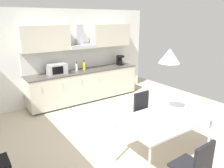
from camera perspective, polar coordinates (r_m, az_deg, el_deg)
ground_plane at (r=4.32m, az=1.17°, el=-15.54°), size 7.37×8.26×0.02m
wall_back at (r=6.22m, az=-14.22°, el=6.81°), size 5.89×0.10×2.55m
kitchen_counter at (r=6.34m, az=-7.11°, el=-0.30°), size 3.25×0.67×0.89m
backsplash_tile at (r=6.43m, az=-8.64°, el=6.53°), size 3.23×0.02×0.56m
upper_wall_cabinets at (r=6.21m, az=-8.24°, el=12.06°), size 3.23×0.40×0.64m
microwave at (r=5.87m, az=-14.20°, el=3.82°), size 0.48×0.35×0.28m
coffee_maker at (r=6.88m, az=2.05°, el=6.26°), size 0.18×0.19×0.30m
bottle_yellow at (r=6.24m, az=-7.25°, el=4.77°), size 0.07×0.07×0.28m
bottle_white at (r=6.16m, az=-9.20°, el=4.39°), size 0.06×0.06×0.25m
dining_table at (r=3.68m, az=13.58°, el=-9.22°), size 1.52×0.91×0.76m
chair_near_left at (r=3.11m, az=20.95°, el=-19.13°), size 0.41×0.41×0.87m
chair_far_right at (r=4.50m, az=8.43°, el=-6.49°), size 0.41×0.41×0.87m
pendant_lamp at (r=3.36m, az=14.81°, el=7.14°), size 0.32×0.32×0.22m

